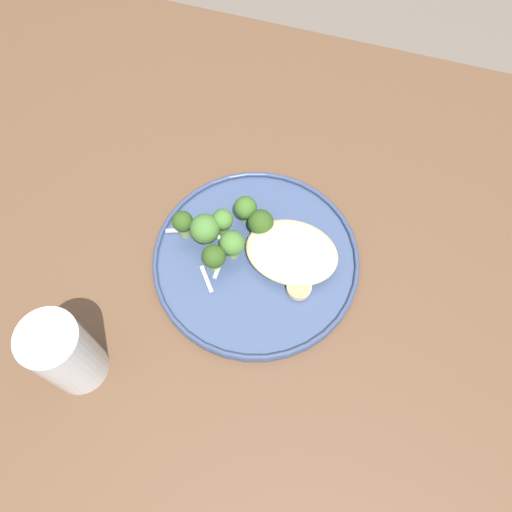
{
  "coord_description": "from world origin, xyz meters",
  "views": [
    {
      "loc": [
        0.13,
        -0.27,
        1.41
      ],
      "look_at": [
        0.03,
        0.03,
        0.76
      ],
      "focal_mm": 36.57,
      "sensor_mm": 36.0,
      "label": 1
    }
  ],
  "objects_px": {
    "broccoli_floret_beside_noodles": "(223,221)",
    "water_glass": "(67,355)",
    "seared_scallop_front_small": "(294,263)",
    "seared_scallop_center_golden": "(299,287)",
    "seared_scallop_tiny_bay": "(307,238)",
    "broccoli_floret_split_head": "(233,244)",
    "broccoli_floret_right_tilted": "(205,229)",
    "broccoli_floret_left_leaning": "(261,223)",
    "broccoli_floret_front_edge": "(183,223)",
    "dinner_plate": "(256,260)",
    "seared_scallop_left_edge": "(325,253)",
    "broccoli_floret_small_sprig": "(245,208)",
    "broccoli_floret_rear_charred": "(213,259)",
    "seared_scallop_tilted_round": "(264,253)"
  },
  "relations": [
    {
      "from": "seared_scallop_tiny_bay",
      "to": "broccoli_floret_left_leaning",
      "type": "relative_size",
      "value": 0.71
    },
    {
      "from": "seared_scallop_front_small",
      "to": "broccoli_floret_small_sprig",
      "type": "xyz_separation_m",
      "value": [
        -0.09,
        0.05,
        0.02
      ]
    },
    {
      "from": "broccoli_floret_split_head",
      "to": "water_glass",
      "type": "distance_m",
      "value": 0.25
    },
    {
      "from": "seared_scallop_front_small",
      "to": "seared_scallop_center_golden",
      "type": "bearing_deg",
      "value": -61.86
    },
    {
      "from": "seared_scallop_center_golden",
      "to": "seared_scallop_front_small",
      "type": "bearing_deg",
      "value": 118.14
    },
    {
      "from": "seared_scallop_center_golden",
      "to": "water_glass",
      "type": "distance_m",
      "value": 0.31
    },
    {
      "from": "broccoli_floret_right_tilted",
      "to": "water_glass",
      "type": "bearing_deg",
      "value": -114.16
    },
    {
      "from": "broccoli_floret_front_edge",
      "to": "broccoli_floret_left_leaning",
      "type": "height_order",
      "value": "broccoli_floret_front_edge"
    },
    {
      "from": "broccoli_floret_small_sprig",
      "to": "broccoli_floret_left_leaning",
      "type": "height_order",
      "value": "same"
    },
    {
      "from": "seared_scallop_left_edge",
      "to": "seared_scallop_center_golden",
      "type": "distance_m",
      "value": 0.06
    },
    {
      "from": "seared_scallop_tiny_bay",
      "to": "seared_scallop_center_golden",
      "type": "xyz_separation_m",
      "value": [
        0.01,
        -0.07,
        -0.0
      ]
    },
    {
      "from": "broccoli_floret_front_edge",
      "to": "water_glass",
      "type": "relative_size",
      "value": 0.39
    },
    {
      "from": "seared_scallop_front_small",
      "to": "broccoli_floret_right_tilted",
      "type": "bearing_deg",
      "value": 178.96
    },
    {
      "from": "dinner_plate",
      "to": "seared_scallop_tiny_bay",
      "type": "xyz_separation_m",
      "value": [
        0.06,
        0.05,
        0.01
      ]
    },
    {
      "from": "broccoli_floret_split_head",
      "to": "broccoli_floret_small_sprig",
      "type": "xyz_separation_m",
      "value": [
        -0.0,
        0.06,
        -0.0
      ]
    },
    {
      "from": "broccoli_floret_right_tilted",
      "to": "broccoli_floret_front_edge",
      "type": "bearing_deg",
      "value": 176.24
    },
    {
      "from": "broccoli_floret_beside_noodles",
      "to": "water_glass",
      "type": "height_order",
      "value": "water_glass"
    },
    {
      "from": "seared_scallop_tiny_bay",
      "to": "broccoli_floret_beside_noodles",
      "type": "distance_m",
      "value": 0.12
    },
    {
      "from": "seared_scallop_tiny_bay",
      "to": "broccoli_floret_front_edge",
      "type": "relative_size",
      "value": 0.66
    },
    {
      "from": "broccoli_floret_beside_noodles",
      "to": "seared_scallop_center_golden",
      "type": "bearing_deg",
      "value": -23.37
    },
    {
      "from": "broccoli_floret_right_tilted",
      "to": "broccoli_floret_beside_noodles",
      "type": "relative_size",
      "value": 1.11
    },
    {
      "from": "broccoli_floret_beside_noodles",
      "to": "broccoli_floret_rear_charred",
      "type": "distance_m",
      "value": 0.06
    },
    {
      "from": "broccoli_floret_right_tilted",
      "to": "water_glass",
      "type": "height_order",
      "value": "water_glass"
    },
    {
      "from": "seared_scallop_tiny_bay",
      "to": "broccoli_floret_split_head",
      "type": "bearing_deg",
      "value": -151.79
    },
    {
      "from": "broccoli_floret_front_edge",
      "to": "broccoli_floret_rear_charred",
      "type": "height_order",
      "value": "same"
    },
    {
      "from": "broccoli_floret_split_head",
      "to": "dinner_plate",
      "type": "bearing_deg",
      "value": 3.28
    },
    {
      "from": "broccoli_floret_right_tilted",
      "to": "broccoli_floret_left_leaning",
      "type": "xyz_separation_m",
      "value": [
        0.07,
        0.04,
        -0.01
      ]
    },
    {
      "from": "seared_scallop_left_edge",
      "to": "broccoli_floret_front_edge",
      "type": "height_order",
      "value": "broccoli_floret_front_edge"
    },
    {
      "from": "seared_scallop_front_small",
      "to": "water_glass",
      "type": "xyz_separation_m",
      "value": [
        -0.22,
        -0.21,
        0.04
      ]
    },
    {
      "from": "broccoli_floret_front_edge",
      "to": "broccoli_floret_left_leaning",
      "type": "relative_size",
      "value": 1.07
    },
    {
      "from": "broccoli_floret_right_tilted",
      "to": "broccoli_floret_small_sprig",
      "type": "height_order",
      "value": "broccoli_floret_right_tilted"
    },
    {
      "from": "broccoli_floret_right_tilted",
      "to": "broccoli_floret_left_leaning",
      "type": "relative_size",
      "value": 1.21
    },
    {
      "from": "seared_scallop_left_edge",
      "to": "broccoli_floret_split_head",
      "type": "bearing_deg",
      "value": -164.28
    },
    {
      "from": "seared_scallop_front_small",
      "to": "broccoli_floret_beside_noodles",
      "type": "distance_m",
      "value": 0.11
    },
    {
      "from": "broccoli_floret_split_head",
      "to": "broccoli_floret_small_sprig",
      "type": "height_order",
      "value": "broccoli_floret_split_head"
    },
    {
      "from": "seared_scallop_left_edge",
      "to": "seared_scallop_tilted_round",
      "type": "bearing_deg",
      "value": -162.77
    },
    {
      "from": "seared_scallop_center_golden",
      "to": "broccoli_floret_small_sprig",
      "type": "xyz_separation_m",
      "value": [
        -0.1,
        0.08,
        0.02
      ]
    },
    {
      "from": "dinner_plate",
      "to": "broccoli_floret_front_edge",
      "type": "xyz_separation_m",
      "value": [
        -0.11,
        0.01,
        0.03
      ]
    },
    {
      "from": "dinner_plate",
      "to": "seared_scallop_center_golden",
      "type": "xyz_separation_m",
      "value": [
        0.07,
        -0.03,
        0.01
      ]
    },
    {
      "from": "broccoli_floret_split_head",
      "to": "seared_scallop_front_small",
      "type": "bearing_deg",
      "value": 4.31
    },
    {
      "from": "dinner_plate",
      "to": "broccoli_floret_front_edge",
      "type": "bearing_deg",
      "value": 175.23
    },
    {
      "from": "dinner_plate",
      "to": "broccoli_floret_left_leaning",
      "type": "height_order",
      "value": "broccoli_floret_left_leaning"
    },
    {
      "from": "seared_scallop_front_small",
      "to": "broccoli_floret_split_head",
      "type": "distance_m",
      "value": 0.09
    },
    {
      "from": "broccoli_floret_rear_charred",
      "to": "seared_scallop_tiny_bay",
      "type": "bearing_deg",
      "value": 35.19
    },
    {
      "from": "seared_scallop_tiny_bay",
      "to": "broccoli_floret_right_tilted",
      "type": "height_order",
      "value": "broccoli_floret_right_tilted"
    },
    {
      "from": "broccoli_floret_split_head",
      "to": "water_glass",
      "type": "relative_size",
      "value": 0.39
    },
    {
      "from": "seared_scallop_left_edge",
      "to": "broccoli_floret_right_tilted",
      "type": "xyz_separation_m",
      "value": [
        -0.16,
        -0.03,
        0.02
      ]
    },
    {
      "from": "seared_scallop_center_golden",
      "to": "broccoli_floret_beside_noodles",
      "type": "height_order",
      "value": "broccoli_floret_beside_noodles"
    },
    {
      "from": "seared_scallop_tiny_bay",
      "to": "broccoli_floret_split_head",
      "type": "relative_size",
      "value": 0.66
    },
    {
      "from": "broccoli_floret_split_head",
      "to": "broccoli_floret_beside_noodles",
      "type": "height_order",
      "value": "same"
    }
  ]
}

